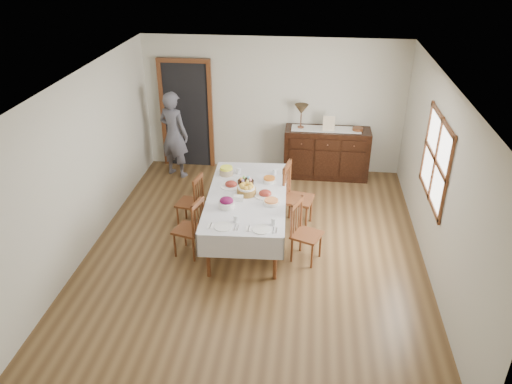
# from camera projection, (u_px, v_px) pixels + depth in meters

# --- Properties ---
(ground) EXTENTS (6.00, 6.00, 0.00)m
(ground) POSITION_uv_depth(u_px,v_px,m) (255.00, 250.00, 7.57)
(ground) COLOR brown
(room_shell) EXTENTS (5.02, 6.02, 2.65)m
(room_shell) POSITION_uv_depth(u_px,v_px,m) (249.00, 139.00, 7.19)
(room_shell) COLOR silver
(room_shell) RESTS_ON ground
(dining_table) EXTENTS (1.28, 2.35, 0.79)m
(dining_table) POSITION_uv_depth(u_px,v_px,m) (247.00, 200.00, 7.52)
(dining_table) COLOR silver
(dining_table) RESTS_ON ground
(chair_left_near) EXTENTS (0.47, 0.47, 0.93)m
(chair_left_near) POSITION_uv_depth(u_px,v_px,m) (191.00, 227.00, 7.27)
(chair_left_near) COLOR #5D3018
(chair_left_near) RESTS_ON ground
(chair_left_far) EXTENTS (0.44, 0.44, 0.90)m
(chair_left_far) POSITION_uv_depth(u_px,v_px,m) (192.00, 201.00, 8.01)
(chair_left_far) COLOR #5D3018
(chair_left_far) RESTS_ON ground
(chair_right_near) EXTENTS (0.51, 0.51, 0.93)m
(chair_right_near) POSITION_uv_depth(u_px,v_px,m) (304.00, 231.00, 7.17)
(chair_right_near) COLOR #5D3018
(chair_right_near) RESTS_ON ground
(chair_right_far) EXTENTS (0.53, 0.53, 1.08)m
(chair_right_far) POSITION_uv_depth(u_px,v_px,m) (295.00, 195.00, 7.98)
(chair_right_far) COLOR #5D3018
(chair_right_far) RESTS_ON ground
(sideboard) EXTENTS (1.61, 0.58, 0.97)m
(sideboard) POSITION_uv_depth(u_px,v_px,m) (326.00, 153.00, 9.62)
(sideboard) COLOR black
(sideboard) RESTS_ON ground
(person) EXTENTS (0.66, 0.55, 1.80)m
(person) POSITION_uv_depth(u_px,v_px,m) (174.00, 132.00, 9.48)
(person) COLOR #565561
(person) RESTS_ON ground
(bread_basket) EXTENTS (0.29, 0.29, 0.18)m
(bread_basket) POSITION_uv_depth(u_px,v_px,m) (246.00, 189.00, 7.46)
(bread_basket) COLOR olive
(bread_basket) RESTS_ON dining_table
(egg_basket) EXTENTS (0.26, 0.26, 0.11)m
(egg_basket) POSITION_uv_depth(u_px,v_px,m) (246.00, 182.00, 7.78)
(egg_basket) COLOR black
(egg_basket) RESTS_ON dining_table
(ham_platter_a) EXTENTS (0.33, 0.33, 0.11)m
(ham_platter_a) POSITION_uv_depth(u_px,v_px,m) (231.00, 185.00, 7.71)
(ham_platter_a) COLOR white
(ham_platter_a) RESTS_ON dining_table
(ham_platter_b) EXTENTS (0.33, 0.33, 0.11)m
(ham_platter_b) POSITION_uv_depth(u_px,v_px,m) (265.00, 194.00, 7.44)
(ham_platter_b) COLOR white
(ham_platter_b) RESTS_ON dining_table
(beet_bowl) EXTENTS (0.23, 0.23, 0.16)m
(beet_bowl) POSITION_uv_depth(u_px,v_px,m) (227.00, 203.00, 7.11)
(beet_bowl) COLOR white
(beet_bowl) RESTS_ON dining_table
(carrot_bowl) EXTENTS (0.19, 0.19, 0.09)m
(carrot_bowl) POSITION_uv_depth(u_px,v_px,m) (269.00, 180.00, 7.82)
(carrot_bowl) COLOR white
(carrot_bowl) RESTS_ON dining_table
(pineapple_bowl) EXTENTS (0.22, 0.22, 0.14)m
(pineapple_bowl) POSITION_uv_depth(u_px,v_px,m) (226.00, 171.00, 8.06)
(pineapple_bowl) COLOR tan
(pineapple_bowl) RESTS_ON dining_table
(casserole_dish) EXTENTS (0.24, 0.24, 0.07)m
(casserole_dish) POSITION_uv_depth(u_px,v_px,m) (271.00, 202.00, 7.21)
(casserole_dish) COLOR white
(casserole_dish) RESTS_ON dining_table
(butter_dish) EXTENTS (0.14, 0.10, 0.07)m
(butter_dish) POSITION_uv_depth(u_px,v_px,m) (238.00, 198.00, 7.31)
(butter_dish) COLOR white
(butter_dish) RESTS_ON dining_table
(setting_left) EXTENTS (0.43, 0.31, 0.10)m
(setting_left) POSITION_uv_depth(u_px,v_px,m) (227.00, 224.00, 6.70)
(setting_left) COLOR white
(setting_left) RESTS_ON dining_table
(setting_right) EXTENTS (0.43, 0.31, 0.10)m
(setting_right) POSITION_uv_depth(u_px,v_px,m) (265.00, 227.00, 6.64)
(setting_right) COLOR white
(setting_right) RESTS_ON dining_table
(glass_far_a) EXTENTS (0.07, 0.07, 0.10)m
(glass_far_a) POSITION_uv_depth(u_px,v_px,m) (238.00, 171.00, 8.10)
(glass_far_a) COLOR white
(glass_far_a) RESTS_ON dining_table
(glass_far_b) EXTENTS (0.07, 0.07, 0.09)m
(glass_far_b) POSITION_uv_depth(u_px,v_px,m) (275.00, 172.00, 8.08)
(glass_far_b) COLOR white
(glass_far_b) RESTS_ON dining_table
(runner) EXTENTS (1.30, 0.35, 0.01)m
(runner) POSITION_uv_depth(u_px,v_px,m) (326.00, 129.00, 9.40)
(runner) COLOR white
(runner) RESTS_ON sideboard
(table_lamp) EXTENTS (0.26, 0.26, 0.46)m
(table_lamp) POSITION_uv_depth(u_px,v_px,m) (301.00, 110.00, 9.30)
(table_lamp) COLOR brown
(table_lamp) RESTS_ON sideboard
(picture_frame) EXTENTS (0.22, 0.08, 0.28)m
(picture_frame) POSITION_uv_depth(u_px,v_px,m) (329.00, 124.00, 9.27)
(picture_frame) COLOR beige
(picture_frame) RESTS_ON sideboard
(deco_bowl) EXTENTS (0.20, 0.20, 0.06)m
(deco_bowl) POSITION_uv_depth(u_px,v_px,m) (358.00, 129.00, 9.32)
(deco_bowl) COLOR #5D3018
(deco_bowl) RESTS_ON sideboard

